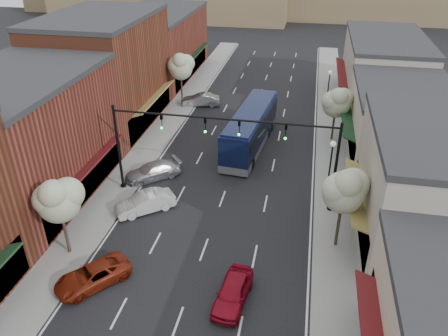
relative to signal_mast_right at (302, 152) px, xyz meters
The scene contains 25 objects.
ground 10.81m from the signal_mast_right, 125.10° to the right, with size 160.00×160.00×0.00m, color black.
sidewalk_left 18.10m from the signal_mast_right, 143.17° to the left, with size 2.80×73.00×0.15m, color gray.
sidewalk_right 11.78m from the signal_mast_right, 75.18° to the left, with size 2.80×73.00×0.15m, color gray.
curb_left 17.04m from the signal_mast_right, 140.24° to the left, with size 0.25×73.00×0.17m, color gray.
curb_right 11.53m from the signal_mast_right, 82.52° to the left, with size 0.25×73.00×0.17m, color gray.
bldg_left_midnear 19.95m from the signal_mast_right, behind, with size 10.14×14.10×9.40m.
bldg_left_midfar 23.22m from the signal_mast_right, 148.85° to the left, with size 10.14×14.10×10.90m.
bldg_left_far 34.32m from the signal_mast_right, 125.32° to the left, with size 10.14×18.10×8.40m.
bldg_right_midnear 8.37m from the signal_mast_right, 13.86° to the right, with size 9.14×12.10×7.90m.
bldg_right_midfar 12.94m from the signal_mast_right, 51.07° to the left, with size 9.14×12.10×6.40m.
bldg_right_far 25.35m from the signal_mast_right, 71.37° to the left, with size 9.14×16.10×7.40m.
signal_mast_right is the anchor object (origin of this frame).
signal_mast_left 11.24m from the signal_mast_right, behind, with size 8.22×0.46×7.00m.
tree_right_near 4.89m from the signal_mast_right, 56.09° to the right, with size 2.85×2.65×5.95m.
tree_right_far 12.27m from the signal_mast_right, 77.15° to the left, with size 2.85×2.65×5.43m.
tree_left_near 16.05m from the signal_mast_right, 149.86° to the right, with size 2.85×2.65×5.69m.
tree_left_far 22.68m from the signal_mast_right, 127.71° to the left, with size 2.85×2.65×6.13m.
lamp_post_near 3.69m from the signal_mast_right, 48.95° to the left, with size 0.44×0.44×4.44m.
lamp_post_far 20.19m from the signal_mast_right, 83.78° to the left, with size 0.44×0.44×4.44m.
coach_bus 10.73m from the signal_mast_right, 117.69° to the left, with size 3.76×12.03×3.62m.
red_hatchback 11.09m from the signal_mast_right, 106.97° to the right, with size 1.62×4.02×1.37m, color maroon.
parked_car_a 15.68m from the signal_mast_right, 137.77° to the right, with size 2.02×4.38×1.22m, color maroon.
parked_car_b 11.78m from the signal_mast_right, 166.42° to the right, with size 1.50×4.30×1.42m, color silver.
parked_car_c 12.61m from the signal_mast_right, behind, with size 1.87×4.61×1.34m, color #AAABB0.
parked_car_e 22.14m from the signal_mast_right, 122.86° to the left, with size 1.46×4.20×1.38m, color gray.
Camera 1 is at (5.52, -19.16, 18.54)m, focal length 35.00 mm.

